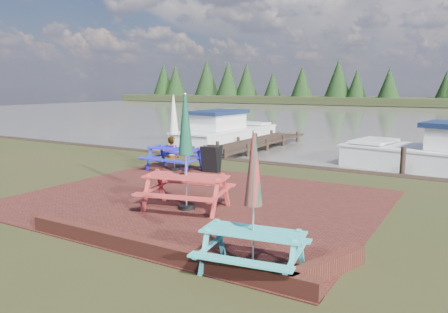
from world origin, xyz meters
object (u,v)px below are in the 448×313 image
at_px(picnic_table_red, 186,170).
at_px(boat_jetty, 225,133).
at_px(chalkboard, 211,159).
at_px(picnic_table_teal, 253,224).
at_px(picnic_table_blue, 174,145).
at_px(jetty, 255,143).
at_px(person, 171,137).

relative_size(picnic_table_red, boat_jetty, 0.39).
distance_m(chalkboard, boat_jetty, 8.76).
xyz_separation_m(picnic_table_teal, boat_jetty, (-8.92, 14.25, -0.38)).
xyz_separation_m(picnic_table_red, boat_jetty, (-5.94, 11.90, -0.55)).
xyz_separation_m(chalkboard, boat_jetty, (-4.04, 7.77, -0.07)).
height_order(picnic_table_teal, picnic_table_red, picnic_table_red).
height_order(picnic_table_blue, chalkboard, picnic_table_blue).
xyz_separation_m(picnic_table_blue, boat_jetty, (-2.69, 8.08, -0.51)).
relative_size(picnic_table_blue, boat_jetty, 0.37).
height_order(jetty, boat_jetty, boat_jetty).
bearing_deg(person, boat_jetty, -101.58).
distance_m(picnic_table_red, jetty, 11.77).
relative_size(picnic_table_red, jetty, 0.30).
xyz_separation_m(jetty, boat_jetty, (-2.18, 0.78, 0.30)).
bearing_deg(chalkboard, jetty, 95.88).
bearing_deg(boat_jetty, picnic_table_teal, -55.18).
xyz_separation_m(picnic_table_teal, picnic_table_red, (-2.98, 2.36, 0.18)).
bearing_deg(picnic_table_teal, person, 125.36).
relative_size(picnic_table_teal, boat_jetty, 0.31).
height_order(picnic_table_teal, picnic_table_blue, picnic_table_blue).
xyz_separation_m(picnic_table_teal, picnic_table_blue, (-6.23, 6.18, 0.13)).
height_order(picnic_table_red, boat_jetty, picnic_table_red).
relative_size(picnic_table_red, picnic_table_blue, 1.05).
bearing_deg(chalkboard, person, 140.65).
bearing_deg(picnic_table_blue, picnic_table_red, -50.36).
bearing_deg(picnic_table_red, picnic_table_teal, -51.92).
bearing_deg(jetty, picnic_table_blue, -86.00).
height_order(picnic_table_teal, jetty, picnic_table_teal).
relative_size(chalkboard, boat_jetty, 0.13).
relative_size(picnic_table_teal, jetty, 0.25).
relative_size(picnic_table_blue, jetty, 0.29).
distance_m(picnic_table_teal, picnic_table_blue, 8.77).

